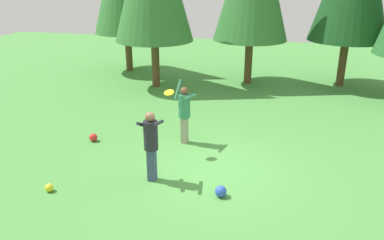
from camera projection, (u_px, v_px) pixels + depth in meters
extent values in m
plane|color=#4C9342|center=(216.00, 170.00, 10.09)|extent=(40.00, 40.00, 0.00)
cube|color=gray|center=(185.00, 130.00, 11.55)|extent=(0.19, 0.22, 0.80)
cylinder|color=#2D7551|center=(184.00, 106.00, 11.28)|extent=(0.34, 0.34, 0.70)
sphere|color=brown|center=(184.00, 91.00, 11.11)|extent=(0.23, 0.23, 0.23)
cylinder|color=#2D7551|center=(190.00, 97.00, 11.08)|extent=(0.24, 0.60, 0.13)
cylinder|color=#2D7551|center=(178.00, 89.00, 11.20)|extent=(0.18, 0.39, 0.55)
cube|color=#38476B|center=(152.00, 165.00, 9.47)|extent=(0.19, 0.22, 0.83)
cylinder|color=#23232D|center=(151.00, 135.00, 9.19)|extent=(0.34, 0.34, 0.72)
sphere|color=#8C6647|center=(150.00, 117.00, 9.02)|extent=(0.23, 0.23, 0.23)
cylinder|color=#23232D|center=(142.00, 125.00, 9.14)|extent=(0.08, 0.58, 0.34)
cylinder|color=#23232D|center=(158.00, 123.00, 9.03)|extent=(0.08, 0.61, 0.21)
cylinder|color=yellow|center=(169.00, 93.00, 10.39)|extent=(0.34, 0.33, 0.12)
sphere|color=red|center=(93.00, 137.00, 11.73)|extent=(0.24, 0.24, 0.24)
sphere|color=blue|center=(221.00, 191.00, 8.85)|extent=(0.27, 0.27, 0.27)
sphere|color=yellow|center=(49.00, 188.00, 9.07)|extent=(0.19, 0.19, 0.19)
cylinder|color=brown|center=(345.00, 45.00, 16.81)|extent=(0.34, 0.34, 3.63)
cylinder|color=brown|center=(155.00, 45.00, 16.68)|extent=(0.34, 0.34, 3.66)
cylinder|color=brown|center=(128.00, 36.00, 19.38)|extent=(0.34, 0.34, 3.51)
cylinder|color=brown|center=(249.00, 44.00, 17.17)|extent=(0.34, 0.34, 3.56)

